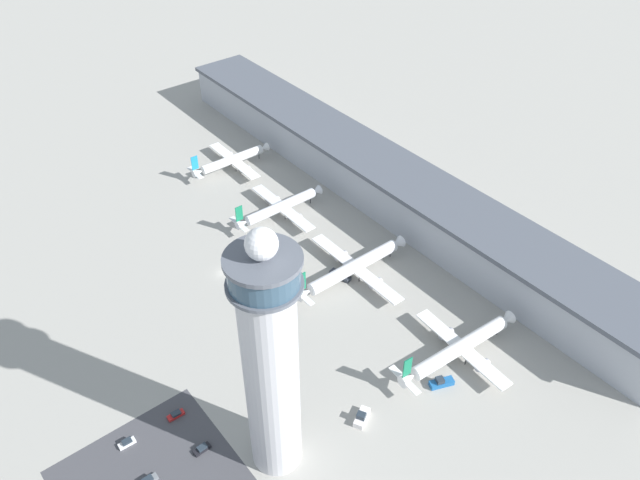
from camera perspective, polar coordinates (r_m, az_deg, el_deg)
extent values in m
plane|color=#9E9B93|center=(209.62, -8.89, -3.01)|extent=(1000.00, 1000.00, 0.00)
cube|color=#A3A8B2|center=(237.92, 5.45, 5.40)|extent=(231.18, 22.00, 15.80)
cube|color=#4C515B|center=(233.27, 5.58, 7.19)|extent=(231.18, 25.00, 1.60)
cylinder|color=#BCBCC1|center=(140.50, -4.43, -12.71)|extent=(12.19, 12.19, 56.85)
cylinder|color=#565B66|center=(119.37, -5.10, -4.05)|extent=(15.29, 15.29, 0.80)
cylinder|color=#334C60|center=(117.31, -5.18, -2.95)|extent=(14.06, 14.06, 5.33)
cylinder|color=#565B66|center=(115.24, -5.27, -1.78)|extent=(15.29, 15.29, 1.00)
sphere|color=white|center=(112.90, -5.38, -0.36)|extent=(6.34, 6.34, 6.34)
cylinder|color=white|center=(259.36, -7.99, 7.30)|extent=(4.07, 27.67, 3.59)
cone|color=white|center=(265.97, -5.13, 8.40)|extent=(3.65, 3.30, 3.59)
cone|color=white|center=(253.32, -11.08, 6.09)|extent=(3.31, 4.37, 3.23)
cube|color=white|center=(259.91, -7.87, 7.23)|extent=(33.11, 4.97, 0.44)
cylinder|color=#A8A8B2|center=(266.12, -8.45, 7.70)|extent=(2.04, 3.99, 1.98)
cylinder|color=#A8A8B2|center=(255.71, -6.85, 6.46)|extent=(2.04, 3.99, 1.98)
cube|color=#197FB2|center=(250.58, -11.39, 6.92)|extent=(0.35, 2.80, 5.75)
cube|color=white|center=(252.69, -11.35, 6.06)|extent=(10.09, 2.17, 0.24)
cylinder|color=black|center=(266.25, -5.60, 7.64)|extent=(0.28, 0.28, 2.47)
cylinder|color=black|center=(258.95, -7.69, 6.49)|extent=(0.28, 0.28, 2.47)
cylinder|color=black|center=(262.73, -8.26, 6.94)|extent=(0.28, 0.28, 2.47)
cylinder|color=silver|center=(229.91, -3.57, 3.08)|extent=(3.91, 29.35, 3.68)
cone|color=silver|center=(237.70, -0.35, 4.50)|extent=(3.71, 3.34, 3.68)
cone|color=silver|center=(222.83, -7.12, 1.51)|extent=(3.35, 4.45, 3.32)
cube|color=silver|center=(230.55, -3.45, 3.01)|extent=(34.62, 4.67, 0.44)
cylinder|color=#A8A8B2|center=(236.60, -4.26, 3.68)|extent=(2.06, 4.07, 2.03)
cylinder|color=#A8A8B2|center=(226.84, -2.17, 2.03)|extent=(2.06, 4.07, 2.03)
cube|color=#14704C|center=(219.64, -7.41, 2.42)|extent=(0.32, 2.80, 5.89)
cube|color=silver|center=(222.11, -7.40, 1.46)|extent=(10.33, 2.08, 0.24)
cylinder|color=black|center=(238.01, -0.89, 3.66)|extent=(0.28, 0.28, 2.41)
cylinder|color=black|center=(229.88, -3.21, 2.15)|extent=(0.28, 0.28, 2.41)
cylinder|color=black|center=(233.34, -3.95, 2.75)|extent=(0.28, 0.28, 2.41)
cylinder|color=white|center=(203.27, 3.13, -2.44)|extent=(4.16, 35.42, 4.12)
cone|color=white|center=(213.89, 7.09, -0.29)|extent=(4.13, 3.72, 4.12)
cone|color=white|center=(193.78, -1.41, -4.89)|extent=(3.72, 4.95, 3.71)
cube|color=white|center=(204.11, 3.27, -2.52)|extent=(41.21, 4.44, 0.44)
cylinder|color=#A8A8B2|center=(210.32, 1.92, -1.44)|extent=(2.27, 4.54, 2.27)
cylinder|color=#A8A8B2|center=(200.82, 5.09, -3.94)|extent=(2.27, 4.54, 2.27)
cube|color=#14704C|center=(189.69, -1.67, -3.85)|extent=(0.30, 2.80, 6.60)
cube|color=white|center=(192.90, -1.74, -4.98)|extent=(11.55, 2.01, 0.24)
cylinder|color=black|center=(214.18, 6.44, -1.27)|extent=(0.28, 0.28, 2.28)
cylinder|color=black|center=(203.78, 3.61, -3.55)|extent=(0.28, 0.28, 2.28)
cylinder|color=black|center=(206.95, 2.55, -2.71)|extent=(0.28, 0.28, 2.28)
cylinder|color=white|center=(182.52, 12.72, -9.52)|extent=(6.12, 34.20, 4.01)
cone|color=white|center=(193.47, 16.67, -6.96)|extent=(4.23, 3.85, 4.01)
cone|color=white|center=(172.65, 8.09, -12.43)|extent=(3.90, 5.03, 3.61)
cube|color=white|center=(183.40, 12.85, -9.57)|extent=(34.15, 6.50, 0.44)
cylinder|color=#A8A8B2|center=(187.81, 11.47, -8.40)|extent=(2.48, 4.54, 2.21)
cylinder|color=#A8A8B2|center=(182.10, 14.61, -11.00)|extent=(2.48, 4.54, 2.21)
cube|color=#14704C|center=(168.19, 8.00, -11.46)|extent=(0.47, 2.81, 6.42)
cube|color=white|center=(171.70, 7.75, -12.56)|extent=(11.34, 2.69, 0.24)
cylinder|color=black|center=(193.95, 15.90, -8.03)|extent=(0.28, 0.28, 2.59)
cylinder|color=black|center=(183.77, 13.18, -10.74)|extent=(0.28, 0.28, 2.59)
cylinder|color=black|center=(186.02, 11.94, -9.71)|extent=(0.28, 0.28, 2.59)
cube|color=black|center=(169.17, 3.83, -16.04)|extent=(4.63, 5.80, 0.12)
cube|color=silver|center=(168.52, 3.84, -15.88)|extent=(5.19, 6.74, 1.73)
cube|color=#232D38|center=(166.89, 3.79, -15.73)|extent=(2.88, 2.71, 1.41)
cube|color=black|center=(178.63, 11.02, -12.85)|extent=(4.22, 6.18, 0.12)
cube|color=#195699|center=(178.07, 11.05, -12.71)|extent=(4.71, 7.23, 1.59)
cube|color=#232D38|center=(176.71, 10.90, -12.47)|extent=(2.69, 2.67, 1.30)
cube|color=black|center=(208.60, -3.42, -2.74)|extent=(3.77, 7.27, 0.12)
cube|color=gold|center=(208.06, -3.43, -2.57)|extent=(4.13, 8.58, 1.76)
cube|color=#232D38|center=(207.45, -3.29, -2.13)|extent=(2.69, 2.87, 1.44)
cube|color=black|center=(205.74, 1.86, -3.39)|extent=(6.67, 3.71, 0.12)
cube|color=#2D333D|center=(205.32, 1.86, -3.26)|extent=(7.86, 4.09, 1.40)
cube|color=#232D38|center=(204.15, 2.04, -3.08)|extent=(2.69, 2.57, 1.14)
cube|color=#232D38|center=(163.57, -15.50, -20.35)|extent=(1.54, 2.55, 0.70)
cube|color=black|center=(173.57, -13.02, -15.40)|extent=(1.88, 3.89, 0.12)
cube|color=red|center=(173.31, -13.04, -15.34)|extent=(1.99, 4.61, 0.77)
cube|color=#232D38|center=(172.77, -13.04, -15.19)|extent=(1.68, 2.56, 0.63)
cube|color=black|center=(171.68, -17.21, -17.41)|extent=(1.79, 3.67, 0.12)
cube|color=silver|center=(171.37, -17.23, -17.34)|extent=(1.89, 4.36, 0.87)
cube|color=#232D38|center=(170.75, -17.25, -17.17)|extent=(1.60, 2.42, 0.71)
cube|color=black|center=(166.42, -10.72, -18.35)|extent=(1.89, 3.81, 0.12)
cube|color=black|center=(166.14, -10.73, -18.28)|extent=(2.00, 4.52, 0.80)
cube|color=#232D38|center=(165.56, -10.73, -18.13)|extent=(1.68, 2.52, 0.65)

